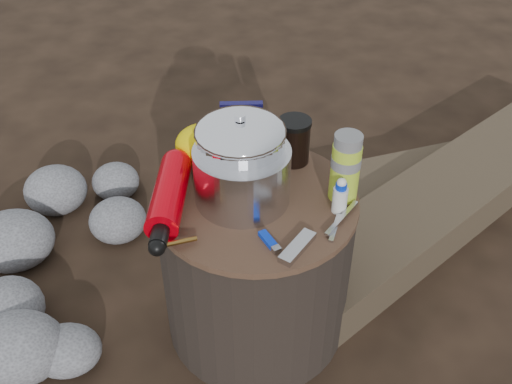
{
  "coord_description": "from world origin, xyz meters",
  "views": [
    {
      "loc": [
        0.02,
        -1.13,
        1.39
      ],
      "look_at": [
        0.0,
        0.0,
        0.48
      ],
      "focal_mm": 42.18,
      "sensor_mm": 36.0,
      "label": 1
    }
  ],
  "objects_px": {
    "log_main": "(446,199)",
    "thermos": "(345,167)",
    "fuel_bottle": "(169,195)",
    "stump": "(256,265)",
    "travel_mug": "(294,141)",
    "camping_pot": "(241,157)"
  },
  "relations": [
    {
      "from": "stump",
      "to": "log_main",
      "type": "xyz_separation_m",
      "value": [
        0.65,
        0.48,
        -0.16
      ]
    },
    {
      "from": "thermos",
      "to": "travel_mug",
      "type": "height_order",
      "value": "thermos"
    },
    {
      "from": "fuel_bottle",
      "to": "travel_mug",
      "type": "distance_m",
      "value": 0.36
    },
    {
      "from": "log_main",
      "to": "fuel_bottle",
      "type": "relative_size",
      "value": 5.25
    },
    {
      "from": "thermos",
      "to": "travel_mug",
      "type": "xyz_separation_m",
      "value": [
        -0.12,
        0.15,
        -0.03
      ]
    },
    {
      "from": "log_main",
      "to": "fuel_bottle",
      "type": "distance_m",
      "value": 1.08
    },
    {
      "from": "log_main",
      "to": "thermos",
      "type": "bearing_deg",
      "value": -85.57
    },
    {
      "from": "stump",
      "to": "fuel_bottle",
      "type": "distance_m",
      "value": 0.34
    },
    {
      "from": "log_main",
      "to": "thermos",
      "type": "relative_size",
      "value": 9.68
    },
    {
      "from": "camping_pot",
      "to": "fuel_bottle",
      "type": "bearing_deg",
      "value": -158.43
    },
    {
      "from": "stump",
      "to": "log_main",
      "type": "relative_size",
      "value": 0.29
    },
    {
      "from": "stump",
      "to": "thermos",
      "type": "relative_size",
      "value": 2.85
    },
    {
      "from": "fuel_bottle",
      "to": "travel_mug",
      "type": "relative_size",
      "value": 2.64
    },
    {
      "from": "stump",
      "to": "camping_pot",
      "type": "height_order",
      "value": "camping_pot"
    },
    {
      "from": "log_main",
      "to": "travel_mug",
      "type": "height_order",
      "value": "travel_mug"
    },
    {
      "from": "thermos",
      "to": "camping_pot",
      "type": "bearing_deg",
      "value": 176.78
    },
    {
      "from": "stump",
      "to": "camping_pot",
      "type": "distance_m",
      "value": 0.34
    },
    {
      "from": "fuel_bottle",
      "to": "log_main",
      "type": "bearing_deg",
      "value": 32.32
    },
    {
      "from": "camping_pot",
      "to": "travel_mug",
      "type": "bearing_deg",
      "value": 45.19
    },
    {
      "from": "thermos",
      "to": "stump",
      "type": "bearing_deg",
      "value": -175.9
    },
    {
      "from": "log_main",
      "to": "travel_mug",
      "type": "relative_size",
      "value": 13.84
    },
    {
      "from": "fuel_bottle",
      "to": "stump",
      "type": "bearing_deg",
      "value": 11.2
    }
  ]
}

